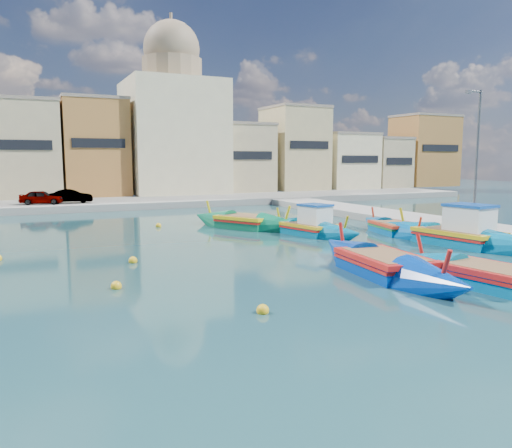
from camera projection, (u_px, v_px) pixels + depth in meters
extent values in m
plane|color=#112E35|center=(221.00, 299.00, 15.31)|extent=(160.00, 160.00, 0.00)
cube|color=gray|center=(90.00, 204.00, 43.98)|extent=(80.00, 8.00, 0.60)
cube|color=tan|center=(15.00, 151.00, 47.87)|extent=(7.88, 7.44, 8.99)
cube|color=gray|center=(12.00, 101.00, 47.27)|extent=(8.04, 7.59, 0.30)
cube|color=black|center=(14.00, 145.00, 44.43)|extent=(6.30, 0.10, 0.90)
cube|color=#B37738|center=(95.00, 149.00, 50.33)|extent=(6.17, 6.13, 9.43)
cube|color=gray|center=(93.00, 99.00, 49.70)|extent=(6.29, 6.26, 0.30)
cube|color=black|center=(99.00, 143.00, 47.47)|extent=(4.93, 0.10, 0.90)
cube|color=tan|center=(166.00, 165.00, 54.42)|extent=(7.31, 7.69, 6.05)
cube|color=gray|center=(165.00, 136.00, 54.01)|extent=(7.46, 7.85, 0.30)
cube|color=black|center=(176.00, 163.00, 50.88)|extent=(5.85, 0.10, 0.90)
cube|color=tan|center=(234.00, 159.00, 57.52)|extent=(7.54, 7.30, 7.41)
cube|color=gray|center=(234.00, 125.00, 57.02)|extent=(7.69, 7.45, 0.30)
cube|color=black|center=(247.00, 155.00, 54.15)|extent=(6.03, 0.10, 0.90)
cube|color=tan|center=(294.00, 150.00, 60.57)|extent=(6.36, 6.97, 9.63)
cube|color=gray|center=(295.00, 108.00, 59.93)|extent=(6.48, 7.11, 0.30)
cube|color=black|center=(310.00, 145.00, 57.33)|extent=(5.09, 0.10, 0.90)
cube|color=beige|center=(344.00, 162.00, 63.69)|extent=(6.63, 6.70, 6.65)
cube|color=gray|center=(345.00, 134.00, 63.24)|extent=(6.76, 6.83, 0.30)
cube|color=black|center=(360.00, 159.00, 60.60)|extent=(5.30, 0.10, 0.90)
cube|color=tan|center=(380.00, 163.00, 66.66)|extent=(5.08, 7.51, 6.20)
cube|color=gray|center=(381.00, 139.00, 66.24)|extent=(5.18, 7.66, 0.30)
cube|color=black|center=(400.00, 161.00, 63.21)|extent=(4.06, 0.10, 0.90)
cube|color=#B37738|center=(424.00, 152.00, 68.69)|extent=(7.79, 6.00, 9.33)
cube|color=gray|center=(425.00, 116.00, 68.07)|extent=(7.95, 6.12, 0.30)
cube|color=black|center=(441.00, 148.00, 65.90)|extent=(6.23, 0.10, 0.90)
cube|color=beige|center=(173.00, 138.00, 54.57)|extent=(10.00, 10.00, 12.00)
cylinder|color=#9E8466|center=(172.00, 70.00, 53.64)|extent=(6.40, 6.40, 2.40)
sphere|color=#9E8466|center=(172.00, 49.00, 53.36)|extent=(6.00, 6.00, 6.00)
cylinder|color=#9E8466|center=(171.00, 21.00, 52.98)|extent=(0.30, 0.30, 1.60)
cylinder|color=#595B60|center=(477.00, 164.00, 27.57)|extent=(0.16, 0.16, 8.00)
cylinder|color=#595B60|center=(475.00, 91.00, 26.90)|extent=(1.00, 0.10, 0.10)
cube|color=#595B60|center=(469.00, 92.00, 26.69)|extent=(0.35, 0.15, 0.18)
imported|color=#4C1919|center=(41.00, 197.00, 40.86)|extent=(3.59, 2.20, 1.14)
imported|color=#4C1919|center=(71.00, 196.00, 41.82)|extent=(3.64, 1.75, 1.15)
cube|color=#006FA3|center=(458.00, 241.00, 24.95)|extent=(2.68, 4.16, 1.09)
cone|color=#006FA3|center=(407.00, 232.00, 27.64)|extent=(2.64, 3.84, 2.80)
cube|color=gold|center=(458.00, 232.00, 24.89)|extent=(2.80, 4.38, 0.20)
cube|color=red|center=(458.00, 235.00, 24.92)|extent=(2.80, 4.25, 0.11)
cube|color=olive|center=(458.00, 230.00, 24.88)|extent=(2.31, 3.77, 0.07)
cylinder|color=gold|center=(403.00, 218.00, 27.81)|extent=(0.22, 0.53, 1.19)
cube|color=white|center=(469.00, 219.00, 24.33)|extent=(1.78, 2.17, 1.20)
cube|color=#0F47A5|center=(470.00, 205.00, 24.24)|extent=(1.88, 2.33, 0.13)
cube|color=#006996|center=(309.00, 231.00, 28.35)|extent=(2.46, 3.30, 0.93)
cone|color=#006996|center=(281.00, 226.00, 30.27)|extent=(2.41, 3.10, 2.32)
cone|color=#006996|center=(342.00, 236.00, 26.43)|extent=(2.41, 3.10, 2.32)
cube|color=gold|center=(310.00, 225.00, 28.30)|extent=(2.57, 3.47, 0.17)
cube|color=red|center=(310.00, 228.00, 28.33)|extent=(2.56, 3.37, 0.09)
cube|color=olive|center=(310.00, 223.00, 28.29)|extent=(2.13, 2.97, 0.06)
cylinder|color=gold|center=(279.00, 216.00, 30.38)|extent=(0.22, 0.46, 1.01)
cylinder|color=gold|center=(345.00, 225.00, 26.16)|extent=(0.22, 0.46, 1.01)
cube|color=white|center=(315.00, 215.00, 27.89)|extent=(1.60, 1.76, 1.02)
cube|color=#0F47A5|center=(315.00, 205.00, 27.82)|extent=(1.69, 1.88, 0.11)
cube|color=#0059A1|center=(394.00, 230.00, 28.84)|extent=(2.36, 3.25, 0.89)
cone|color=#0059A1|center=(375.00, 224.00, 31.18)|extent=(2.32, 3.04, 2.24)
cone|color=#0059A1|center=(416.00, 236.00, 26.48)|extent=(2.32, 3.04, 2.24)
cube|color=red|center=(394.00, 224.00, 28.79)|extent=(2.47, 3.42, 0.16)
cube|color=#197F33|center=(394.00, 227.00, 28.81)|extent=(2.46, 3.32, 0.09)
cube|color=olive|center=(394.00, 223.00, 28.78)|extent=(2.04, 2.93, 0.05)
cylinder|color=red|center=(373.00, 215.00, 31.34)|extent=(0.21, 0.44, 0.97)
cylinder|color=red|center=(419.00, 226.00, 26.17)|extent=(0.21, 0.44, 0.97)
cube|color=#0A6D49|center=(246.00, 224.00, 31.11)|extent=(3.53, 3.97, 1.10)
cone|color=#0A6D49|center=(213.00, 220.00, 32.69)|extent=(3.43, 3.79, 2.71)
cone|color=#0A6D49|center=(283.00, 227.00, 29.50)|extent=(3.43, 3.79, 2.71)
cube|color=yellow|center=(246.00, 217.00, 31.05)|extent=(3.70, 4.17, 0.20)
cube|color=red|center=(246.00, 220.00, 31.07)|extent=(3.66, 4.08, 0.11)
cube|color=olive|center=(246.00, 216.00, 31.03)|extent=(3.10, 3.55, 0.07)
cylinder|color=yellow|center=(209.00, 209.00, 32.76)|extent=(0.39, 0.53, 1.20)
cylinder|color=yellow|center=(287.00, 215.00, 29.25)|extent=(0.39, 0.53, 1.20)
cube|color=#0035A4|center=(384.00, 269.00, 18.59)|extent=(2.55, 3.88, 1.07)
cone|color=#0035A4|center=(345.00, 253.00, 21.42)|extent=(2.52, 3.59, 2.72)
cone|color=#0035A4|center=(438.00, 287.00, 15.74)|extent=(2.52, 3.59, 2.72)
cube|color=red|center=(385.00, 257.00, 18.53)|extent=(2.66, 4.08, 0.19)
cube|color=red|center=(384.00, 262.00, 18.56)|extent=(2.66, 3.95, 0.11)
cube|color=olive|center=(385.00, 255.00, 18.52)|extent=(2.19, 3.51, 0.06)
cylinder|color=red|center=(342.00, 236.00, 21.62)|extent=(0.21, 0.52, 1.17)
cylinder|color=red|center=(445.00, 267.00, 15.37)|extent=(0.21, 0.52, 1.17)
cube|color=#006A9B|center=(489.00, 281.00, 16.78)|extent=(2.44, 3.35, 1.00)
cone|color=#006A9B|center=(425.00, 266.00, 18.88)|extent=(2.41, 3.15, 2.48)
cube|color=red|center=(489.00, 269.00, 16.73)|extent=(2.54, 3.52, 0.18)
cube|color=red|center=(489.00, 274.00, 16.75)|extent=(2.55, 3.42, 0.10)
cube|color=olive|center=(490.00, 266.00, 16.72)|extent=(2.10, 3.02, 0.06)
cylinder|color=red|center=(421.00, 248.00, 19.00)|extent=(0.21, 0.49, 1.09)
sphere|color=yellow|center=(116.00, 286.00, 16.54)|extent=(0.36, 0.36, 0.36)
sphere|color=yellow|center=(133.00, 261.00, 20.69)|extent=(0.36, 0.36, 0.36)
sphere|color=yellow|center=(158.00, 226.00, 31.56)|extent=(0.36, 0.36, 0.36)
sphere|color=yellow|center=(263.00, 310.00, 13.91)|extent=(0.36, 0.36, 0.36)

